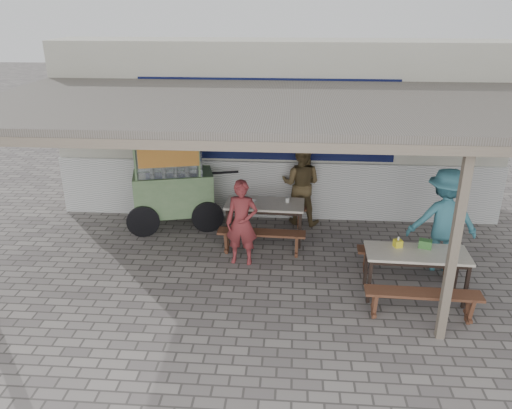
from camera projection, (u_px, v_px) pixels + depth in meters
The scene contains 17 objects.
ground at pixel (269, 294), 7.72m from camera, with size 60.00×60.00×0.00m, color slate.
back_wall at pixel (278, 129), 10.37m from camera, with size 9.00×1.28×3.50m.
warung_roof at pixel (274, 107), 7.52m from camera, with size 9.00×4.21×2.81m.
table_left at pixel (265, 207), 9.21m from camera, with size 1.47×0.73×0.75m.
bench_left_street at pixel (261, 237), 8.78m from camera, with size 1.55×0.34×0.45m.
bench_left_wall at pixel (268, 211), 9.89m from camera, with size 1.55×0.34×0.45m.
table_right at pixel (417, 257), 7.42m from camera, with size 1.52×0.68×0.75m.
bench_right_street at pixel (422, 299), 6.96m from camera, with size 1.61×0.33×0.45m.
bench_right_wall at pixel (407, 256), 8.12m from camera, with size 1.61×0.33×0.45m.
vendor_cart at pixel (172, 181), 9.69m from camera, with size 2.08×1.23×1.75m.
patron_street_side at pixel (242, 223), 8.37m from camera, with size 0.54×0.36×1.49m, color maroon.
patron_wall_side at pixel (301, 184), 9.91m from camera, with size 0.80×0.62×1.64m, color brown.
patron_right_table at pixel (444, 220), 8.15m from camera, with size 1.13×0.65×1.75m, color teal.
tissue_box at pixel (398, 243), 7.52m from camera, with size 0.11×0.11×0.11m, color yellow.
donation_box at pixel (425, 244), 7.49m from camera, with size 0.19×0.13×0.13m, color #397233.
condiment_jar at pixel (287, 200), 9.21m from camera, with size 0.07×0.07×0.08m, color beige.
condiment_bowl at pixel (251, 202), 9.17m from camera, with size 0.18×0.18×0.04m, color silver.
Camera 1 is at (0.30, -6.62, 4.20)m, focal length 35.00 mm.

